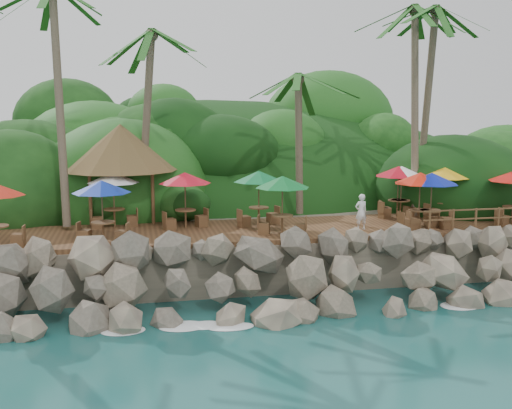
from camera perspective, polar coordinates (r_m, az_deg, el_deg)
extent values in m
plane|color=#19514F|center=(22.45, 3.10, -10.99)|extent=(140.00, 140.00, 0.00)
cube|color=gray|center=(37.39, -3.05, -1.20)|extent=(32.00, 25.20, 2.10)
ellipsoid|color=#143811|center=(44.90, -4.44, -0.86)|extent=(44.80, 28.00, 15.40)
cube|color=brown|center=(27.50, 0.00, -2.47)|extent=(26.00, 5.00, 0.20)
ellipsoid|color=white|center=(22.37, -20.53, -11.56)|extent=(1.20, 0.80, 0.06)
ellipsoid|color=white|center=(22.08, -12.67, -11.47)|extent=(1.20, 0.80, 0.06)
ellipsoid|color=white|center=(22.20, -4.76, -11.16)|extent=(1.20, 0.80, 0.06)
ellipsoid|color=white|center=(22.71, 2.91, -10.66)|extent=(1.20, 0.80, 0.06)
ellipsoid|color=white|center=(23.60, 10.09, -10.03)|extent=(1.20, 0.80, 0.06)
ellipsoid|color=white|center=(24.82, 16.64, -9.31)|extent=(1.20, 0.80, 0.06)
ellipsoid|color=white|center=(26.33, 22.47, -8.57)|extent=(1.20, 0.80, 0.06)
cylinder|color=brown|center=(29.16, -17.76, 8.77)|extent=(0.80, 2.84, 10.73)
cylinder|color=brown|center=(29.86, -10.16, 7.09)|extent=(1.24, 1.14, 8.87)
ellipsoid|color=#23601E|center=(30.05, -10.40, 15.59)|extent=(6.00, 6.00, 2.40)
cylinder|color=brown|center=(30.95, 4.01, 5.47)|extent=(0.74, 0.76, 6.95)
ellipsoid|color=#23601E|center=(30.93, 4.08, 11.90)|extent=(6.00, 6.00, 2.40)
cylinder|color=brown|center=(31.75, 14.52, 8.41)|extent=(0.77, 2.05, 10.32)
ellipsoid|color=#23601E|center=(32.14, 14.90, 17.71)|extent=(6.00, 6.00, 2.40)
cylinder|color=brown|center=(32.87, 15.51, 8.25)|extent=(0.36, 1.49, 10.23)
ellipsoid|color=#23601E|center=(33.23, 15.90, 17.12)|extent=(6.00, 6.00, 2.40)
cylinder|color=brown|center=(28.84, -15.11, 0.38)|extent=(0.16, 0.16, 2.40)
cylinder|color=brown|center=(28.79, -9.54, 0.55)|extent=(0.16, 0.16, 2.40)
cylinder|color=brown|center=(31.61, -14.80, 1.12)|extent=(0.16, 0.16, 2.40)
cylinder|color=brown|center=(31.57, -9.72, 1.28)|extent=(0.16, 0.16, 2.40)
cone|color=brown|center=(29.94, -12.44, 5.21)|extent=(5.37, 5.37, 2.20)
cylinder|color=brown|center=(28.18, 0.26, -1.13)|extent=(0.09, 0.09, 0.82)
cylinder|color=brown|center=(28.10, 0.26, -0.29)|extent=(0.93, 0.93, 0.06)
cylinder|color=brown|center=(28.04, 0.26, 0.49)|extent=(0.06, 0.06, 2.44)
cone|color=#0C6E34|center=(27.91, 0.26, 2.63)|extent=(2.33, 2.33, 0.50)
cube|color=brown|center=(27.82, -1.11, -1.59)|extent=(0.59, 0.59, 0.51)
cube|color=brown|center=(28.61, 1.59, -1.30)|extent=(0.59, 0.59, 0.51)
cylinder|color=brown|center=(28.42, 15.85, -1.39)|extent=(0.09, 0.09, 0.82)
cylinder|color=brown|center=(28.35, 15.88, -0.55)|extent=(0.93, 0.93, 0.06)
cylinder|color=brown|center=(28.29, 15.92, 0.22)|extent=(0.06, 0.06, 2.44)
cone|color=#0C1DA3|center=(28.16, 16.01, 2.34)|extent=(2.33, 2.33, 0.50)
cube|color=brown|center=(28.14, 14.39, -1.75)|extent=(0.49, 0.49, 0.51)
cube|color=brown|center=(28.78, 17.25, -1.64)|extent=(0.49, 0.49, 0.51)
cylinder|color=brown|center=(26.13, 2.44, -1.95)|extent=(0.09, 0.09, 0.82)
cylinder|color=brown|center=(26.05, 2.45, -1.04)|extent=(0.93, 0.93, 0.06)
cylinder|color=brown|center=(25.99, 2.45, -0.19)|extent=(0.06, 0.06, 2.44)
cone|color=#0C6C2A|center=(25.84, 2.47, 2.11)|extent=(2.33, 2.33, 0.50)
cube|color=brown|center=(26.26, 0.76, -2.23)|extent=(0.60, 0.60, 0.51)
cube|color=brown|center=(26.08, 4.13, -2.33)|extent=(0.60, 0.60, 0.51)
cylinder|color=brown|center=(30.73, 22.67, -0.98)|extent=(0.09, 0.09, 0.82)
cube|color=brown|center=(30.12, 21.83, -1.43)|extent=(0.61, 0.61, 0.51)
cylinder|color=brown|center=(28.44, 14.85, -1.34)|extent=(0.09, 0.09, 0.82)
cylinder|color=brown|center=(28.37, 14.88, -0.51)|extent=(0.93, 0.93, 0.06)
cylinder|color=brown|center=(28.31, 14.91, 0.27)|extent=(0.06, 0.06, 2.44)
cone|color=red|center=(28.17, 15.00, 2.39)|extent=(2.33, 2.33, 0.50)
cube|color=brown|center=(27.96, 13.64, -1.79)|extent=(0.57, 0.57, 0.51)
cube|color=brown|center=(28.98, 15.98, -1.51)|extent=(0.57, 0.57, 0.51)
cylinder|color=brown|center=(31.18, 13.24, -0.39)|extent=(0.09, 0.09, 0.82)
cylinder|color=brown|center=(31.11, 13.27, 0.38)|extent=(0.93, 0.93, 0.06)
cylinder|color=brown|center=(31.06, 13.29, 1.08)|extent=(0.06, 0.06, 2.44)
cone|color=white|center=(30.93, 13.36, 3.02)|extent=(2.33, 2.33, 0.50)
cube|color=brown|center=(30.96, 11.87, -0.70)|extent=(0.51, 0.51, 0.51)
cube|color=brown|center=(31.46, 14.57, -0.65)|extent=(0.51, 0.51, 0.51)
cylinder|color=brown|center=(25.33, -13.98, -2.56)|extent=(0.09, 0.09, 0.82)
cylinder|color=brown|center=(25.25, -14.02, -1.62)|extent=(0.93, 0.93, 0.06)
cylinder|color=brown|center=(25.18, -14.05, -0.75)|extent=(0.06, 0.06, 2.44)
cone|color=#0C289D|center=(25.03, -14.14, 1.62)|extent=(2.33, 2.33, 0.50)
cube|color=brown|center=(25.62, -15.62, -2.85)|extent=(0.58, 0.58, 0.51)
cube|color=brown|center=(25.12, -12.29, -2.95)|extent=(0.58, 0.58, 0.51)
cylinder|color=brown|center=(28.46, -12.98, -1.27)|extent=(0.09, 0.09, 0.82)
cylinder|color=brown|center=(28.39, -13.01, -0.43)|extent=(0.93, 0.93, 0.06)
cylinder|color=brown|center=(28.33, -13.04, 0.35)|extent=(0.06, 0.06, 2.44)
cone|color=white|center=(28.19, -13.11, 2.46)|extent=(2.33, 2.33, 0.50)
cube|color=brown|center=(28.47, -14.53, -1.64)|extent=(0.49, 0.49, 0.51)
cube|color=brown|center=(28.52, -11.41, -1.51)|extent=(0.49, 0.49, 0.51)
cylinder|color=brown|center=(31.11, 16.96, -0.56)|extent=(0.09, 0.09, 0.82)
cylinder|color=brown|center=(31.05, 16.99, 0.20)|extent=(0.93, 0.93, 0.06)
cylinder|color=brown|center=(31.00, 17.03, 0.91)|extent=(0.06, 0.06, 2.44)
cone|color=yellow|center=(30.87, 17.12, 2.85)|extent=(2.33, 2.33, 0.50)
cube|color=brown|center=(30.63, 15.87, -0.96)|extent=(0.57, 0.57, 0.51)
cube|color=brown|center=(31.66, 17.98, -0.74)|extent=(0.57, 0.57, 0.51)
cube|color=brown|center=(25.68, -21.19, -3.11)|extent=(0.49, 0.49, 0.51)
cylinder|color=brown|center=(27.70, -6.54, -1.37)|extent=(0.09, 0.09, 0.82)
cylinder|color=brown|center=(27.63, -6.56, -0.51)|extent=(0.93, 0.93, 0.06)
cylinder|color=brown|center=(27.57, -6.57, 0.29)|extent=(0.06, 0.06, 2.44)
cone|color=red|center=(27.43, -6.61, 2.46)|extent=(2.33, 2.33, 0.50)
cube|color=brown|center=(27.44, -8.02, -1.83)|extent=(0.59, 0.59, 0.51)
cube|color=brown|center=(28.04, -5.08, -1.54)|extent=(0.59, 0.59, 0.51)
cylinder|color=brown|center=(31.16, 12.97, -0.39)|extent=(0.09, 0.09, 0.82)
cylinder|color=brown|center=(31.10, 13.00, 0.38)|extent=(0.93, 0.93, 0.06)
cylinder|color=brown|center=(31.04, 13.02, 1.09)|extent=(0.06, 0.06, 2.44)
cone|color=red|center=(30.92, 13.09, 3.02)|extent=(2.33, 2.33, 0.50)
cube|color=brown|center=(30.70, 11.85, -0.78)|extent=(0.57, 0.57, 0.51)
cube|color=brown|center=(31.68, 14.04, -0.56)|extent=(0.57, 0.57, 0.51)
cylinder|color=brown|center=(27.56, 15.79, -1.52)|extent=(0.10, 0.10, 1.00)
cylinder|color=brown|center=(28.08, 17.79, -1.42)|extent=(0.10, 0.10, 1.00)
cylinder|color=brown|center=(28.63, 19.72, -1.32)|extent=(0.10, 0.10, 1.00)
cylinder|color=brown|center=(29.21, 21.56, -1.23)|extent=(0.10, 0.10, 1.00)
cube|color=brown|center=(29.14, 21.61, -0.36)|extent=(7.20, 0.06, 0.06)
cube|color=brown|center=(29.20, 21.57, -1.13)|extent=(7.20, 0.06, 0.06)
imported|color=white|center=(27.57, 9.71, -0.67)|extent=(0.64, 0.47, 1.60)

